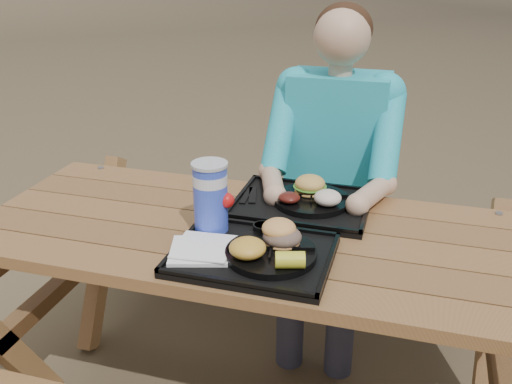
# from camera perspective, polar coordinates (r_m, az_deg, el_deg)

# --- Properties ---
(picnic_table) EXTENTS (1.80, 1.49, 0.75)m
(picnic_table) POSITION_cam_1_polar(r_m,az_deg,el_deg) (2.01, 0.00, -13.31)
(picnic_table) COLOR #999999
(picnic_table) RESTS_ON ground
(tray_near) EXTENTS (0.45, 0.35, 0.02)m
(tray_near) POSITION_cam_1_polar(r_m,az_deg,el_deg) (1.64, -0.32, -6.41)
(tray_near) COLOR black
(tray_near) RESTS_ON picnic_table
(tray_far) EXTENTS (0.45, 0.35, 0.02)m
(tray_far) POSITION_cam_1_polar(r_m,az_deg,el_deg) (1.96, 4.61, -1.34)
(tray_far) COLOR black
(tray_far) RESTS_ON picnic_table
(plate_near) EXTENTS (0.26, 0.26, 0.02)m
(plate_near) POSITION_cam_1_polar(r_m,az_deg,el_deg) (1.62, 1.51, -6.16)
(plate_near) COLOR black
(plate_near) RESTS_ON tray_near
(plate_far) EXTENTS (0.26, 0.26, 0.02)m
(plate_far) POSITION_cam_1_polar(r_m,az_deg,el_deg) (1.95, 5.55, -0.79)
(plate_far) COLOR black
(plate_far) RESTS_ON tray_far
(napkin_stack) EXTENTS (0.21, 0.21, 0.02)m
(napkin_stack) POSITION_cam_1_polar(r_m,az_deg,el_deg) (1.65, -5.65, -5.72)
(napkin_stack) COLOR white
(napkin_stack) RESTS_ON tray_near
(soda_cup) EXTENTS (0.10, 0.10, 0.21)m
(soda_cup) POSITION_cam_1_polar(r_m,az_deg,el_deg) (1.73, -4.57, -0.64)
(soda_cup) COLOR blue
(soda_cup) RESTS_ON tray_near
(condiment_bbq) EXTENTS (0.06, 0.06, 0.03)m
(condiment_bbq) POSITION_cam_1_polar(r_m,az_deg,el_deg) (1.73, 0.63, -3.78)
(condiment_bbq) COLOR #310505
(condiment_bbq) RESTS_ON tray_near
(condiment_mustard) EXTENTS (0.05, 0.05, 0.03)m
(condiment_mustard) POSITION_cam_1_polar(r_m,az_deg,el_deg) (1.73, 3.05, -3.83)
(condiment_mustard) COLOR gold
(condiment_mustard) RESTS_ON tray_near
(sandwich) EXTENTS (0.10, 0.10, 0.11)m
(sandwich) POSITION_cam_1_polar(r_m,az_deg,el_deg) (1.62, 2.65, -3.47)
(sandwich) COLOR #ECA053
(sandwich) RESTS_ON plate_near
(mac_cheese) EXTENTS (0.10, 0.10, 0.05)m
(mac_cheese) POSITION_cam_1_polar(r_m,az_deg,el_deg) (1.57, -0.85, -5.62)
(mac_cheese) COLOR gold
(mac_cheese) RESTS_ON plate_near
(corn_cob) EXTENTS (0.10, 0.10, 0.05)m
(corn_cob) POSITION_cam_1_polar(r_m,az_deg,el_deg) (1.52, 3.43, -6.79)
(corn_cob) COLOR yellow
(corn_cob) RESTS_ON plate_near
(cutlery_far) EXTENTS (0.06, 0.14, 0.01)m
(cutlery_far) POSITION_cam_1_polar(r_m,az_deg,el_deg) (2.00, -0.36, -0.29)
(cutlery_far) COLOR black
(cutlery_far) RESTS_ON tray_far
(burger) EXTENTS (0.11, 0.11, 0.10)m
(burger) POSITION_cam_1_polar(r_m,az_deg,el_deg) (1.96, 5.44, 1.22)
(burger) COLOR gold
(burger) RESTS_ON plate_far
(baked_beans) EXTENTS (0.07, 0.07, 0.03)m
(baked_beans) POSITION_cam_1_polar(r_m,az_deg,el_deg) (1.90, 3.36, -0.57)
(baked_beans) COLOR #551711
(baked_beans) RESTS_ON plate_far
(potato_salad) EXTENTS (0.09, 0.09, 0.05)m
(potato_salad) POSITION_cam_1_polar(r_m,az_deg,el_deg) (1.89, 7.18, -0.57)
(potato_salad) COLOR silver
(potato_salad) RESTS_ON plate_far
(diner) EXTENTS (0.48, 0.84, 1.28)m
(diner) POSITION_cam_1_polar(r_m,az_deg,el_deg) (2.36, 7.72, -0.17)
(diner) COLOR #18A8AD
(diner) RESTS_ON ground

